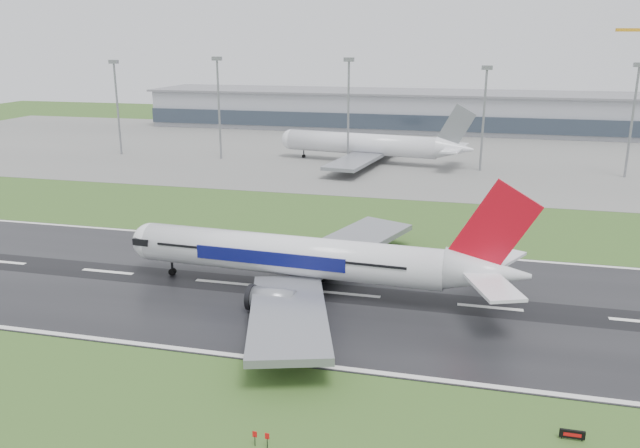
# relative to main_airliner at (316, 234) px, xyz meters

# --- Properties ---
(ground) EXTENTS (520.00, 520.00, 0.00)m
(ground) POSITION_rel_main_airliner_xyz_m (5.22, 0.03, -9.02)
(ground) COLOR #2F511E
(ground) RESTS_ON ground
(runway) EXTENTS (400.00, 45.00, 0.10)m
(runway) POSITION_rel_main_airliner_xyz_m (5.22, 0.03, -8.97)
(runway) COLOR black
(runway) RESTS_ON ground
(apron) EXTENTS (400.00, 130.00, 0.08)m
(apron) POSITION_rel_main_airliner_xyz_m (5.22, 125.03, -8.98)
(apron) COLOR slate
(apron) RESTS_ON ground
(terminal) EXTENTS (240.00, 36.00, 15.00)m
(terminal) POSITION_rel_main_airliner_xyz_m (5.22, 185.03, -1.52)
(terminal) COLOR #90929A
(terminal) RESTS_ON ground
(main_airliner) EXTENTS (63.40, 60.68, 17.84)m
(main_airliner) POSITION_rel_main_airliner_xyz_m (0.00, 0.00, 0.00)
(main_airliner) COLOR white
(main_airliner) RESTS_ON runway
(parked_airliner) EXTENTS (69.57, 66.01, 18.07)m
(parked_airliner) POSITION_rel_main_airliner_xyz_m (-9.64, 104.73, 0.09)
(parked_airliner) COLOR silver
(parked_airliner) RESTS_ON apron
(runway_sign) EXTENTS (2.31, 0.47, 1.04)m
(runway_sign) POSITION_rel_main_airliner_xyz_m (32.29, -29.70, -8.50)
(runway_sign) COLOR black
(runway_sign) RESTS_ON ground
(floodmast_0) EXTENTS (0.64, 0.64, 29.03)m
(floodmast_0) POSITION_rel_main_airliner_xyz_m (-91.24, 100.03, 5.50)
(floodmast_0) COLOR gray
(floodmast_0) RESTS_ON ground
(floodmast_1) EXTENTS (0.64, 0.64, 30.22)m
(floodmast_1) POSITION_rel_main_airliner_xyz_m (-56.14, 100.03, 6.09)
(floodmast_1) COLOR gray
(floodmast_1) RESTS_ON ground
(floodmast_2) EXTENTS (0.64, 0.64, 30.21)m
(floodmast_2) POSITION_rel_main_airliner_xyz_m (-15.26, 100.03, 6.08)
(floodmast_2) COLOR gray
(floodmast_2) RESTS_ON ground
(floodmast_3) EXTENTS (0.64, 0.64, 28.29)m
(floodmast_3) POSITION_rel_main_airliner_xyz_m (23.56, 100.03, 5.13)
(floodmast_3) COLOR gray
(floodmast_3) RESTS_ON ground
(floodmast_4) EXTENTS (0.64, 0.64, 29.39)m
(floodmast_4) POSITION_rel_main_airliner_xyz_m (62.13, 100.03, 5.67)
(floodmast_4) COLOR gray
(floodmast_4) RESTS_ON ground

